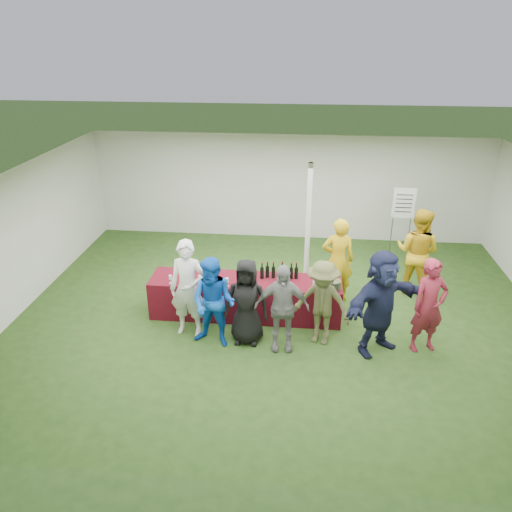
# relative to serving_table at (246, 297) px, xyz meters

# --- Properties ---
(ground) EXTENTS (60.00, 60.00, 0.00)m
(ground) POSITION_rel_serving_table_xyz_m (0.64, 0.06, -0.38)
(ground) COLOR #284719
(ground) RESTS_ON ground
(tent) EXTENTS (10.00, 10.00, 10.00)m
(tent) POSITION_rel_serving_table_xyz_m (1.14, 1.26, 0.98)
(tent) COLOR white
(tent) RESTS_ON ground
(serving_table) EXTENTS (3.60, 0.80, 0.75)m
(serving_table) POSITION_rel_serving_table_xyz_m (0.00, 0.00, 0.00)
(serving_table) COLOR #58101D
(serving_table) RESTS_ON ground
(wine_bottles) EXTENTS (0.71, 0.15, 0.32)m
(wine_bottles) POSITION_rel_serving_table_xyz_m (0.62, 0.14, 0.50)
(wine_bottles) COLOR black
(wine_bottles) RESTS_ON serving_table
(wine_glasses) EXTENTS (2.70, 0.13, 0.16)m
(wine_glasses) POSITION_rel_serving_table_xyz_m (-0.48, -0.27, 0.49)
(wine_glasses) COLOR silver
(wine_glasses) RESTS_ON serving_table
(water_bottle) EXTENTS (0.07, 0.07, 0.23)m
(water_bottle) POSITION_rel_serving_table_xyz_m (0.01, 0.08, 0.48)
(water_bottle) COLOR silver
(water_bottle) RESTS_ON serving_table
(bar_towel) EXTENTS (0.25, 0.18, 0.03)m
(bar_towel) POSITION_rel_serving_table_xyz_m (1.62, 0.05, 0.39)
(bar_towel) COLOR white
(bar_towel) RESTS_ON serving_table
(dump_bucket) EXTENTS (0.26, 0.26, 0.18)m
(dump_bucket) POSITION_rel_serving_table_xyz_m (1.63, -0.22, 0.46)
(dump_bucket) COLOR slate
(dump_bucket) RESTS_ON serving_table
(wine_list_sign) EXTENTS (0.50, 0.03, 1.80)m
(wine_list_sign) POSITION_rel_serving_table_xyz_m (3.29, 2.77, 0.94)
(wine_list_sign) COLOR slate
(wine_list_sign) RESTS_ON ground
(staff_pourer) EXTENTS (0.65, 0.44, 1.75)m
(staff_pourer) POSITION_rel_serving_table_xyz_m (1.75, 0.80, 0.50)
(staff_pourer) COLOR gold
(staff_pourer) RESTS_ON ground
(staff_back) EXTENTS (1.12, 1.05, 1.84)m
(staff_back) POSITION_rel_serving_table_xyz_m (3.37, 1.25, 0.55)
(staff_back) COLOR gold
(staff_back) RESTS_ON ground
(customer_0) EXTENTS (0.70, 0.49, 1.80)m
(customer_0) POSITION_rel_serving_table_xyz_m (-0.93, -0.73, 0.53)
(customer_0) COLOR silver
(customer_0) RESTS_ON ground
(customer_1) EXTENTS (0.92, 0.79, 1.63)m
(customer_1) POSITION_rel_serving_table_xyz_m (-0.42, -1.03, 0.44)
(customer_1) COLOR blue
(customer_1) RESTS_ON ground
(customer_2) EXTENTS (0.79, 0.53, 1.56)m
(customer_2) POSITION_rel_serving_table_xyz_m (0.13, -0.88, 0.41)
(customer_2) COLOR black
(customer_2) RESTS_ON ground
(customer_3) EXTENTS (0.94, 0.43, 1.58)m
(customer_3) POSITION_rel_serving_table_xyz_m (0.74, -1.03, 0.41)
(customer_3) COLOR gray
(customer_3) RESTS_ON ground
(customer_4) EXTENTS (1.14, 0.88, 1.55)m
(customer_4) POSITION_rel_serving_table_xyz_m (1.41, -0.78, 0.40)
(customer_4) COLOR #4F522C
(customer_4) RESTS_ON ground
(customer_5) EXTENTS (1.69, 1.47, 1.85)m
(customer_5) POSITION_rel_serving_table_xyz_m (2.36, -0.93, 0.55)
(customer_5) COLOR #191D3B
(customer_5) RESTS_ON ground
(customer_6) EXTENTS (0.71, 0.57, 1.68)m
(customer_6) POSITION_rel_serving_table_xyz_m (3.18, -0.82, 0.47)
(customer_6) COLOR maroon
(customer_6) RESTS_ON ground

